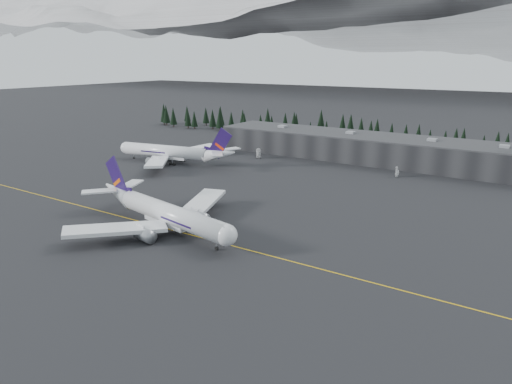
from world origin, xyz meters
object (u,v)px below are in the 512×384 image
Objects in this scene: jet_parked at (175,152)px; gse_vehicle_b at (397,175)px; terminal at (369,148)px; gse_vehicle_a at (259,157)px; jet_main at (162,211)px.

jet_parked is 13.69× the size of gse_vehicle_b.
gse_vehicle_b is (22.49, -26.67, -5.50)m from terminal.
terminal is at bearing 22.21° from gse_vehicle_a.
jet_parked is 104.74m from gse_vehicle_b.
jet_main is (-19.48, -127.25, -1.01)m from terminal.
gse_vehicle_a is at bearing -112.98° from gse_vehicle_b.
jet_main is at bearing -98.70° from terminal.
jet_main is 0.99× the size of jet_parked.
jet_parked is 12.41× the size of gse_vehicle_a.
jet_main is 13.49× the size of gse_vehicle_b.
gse_vehicle_a is (28.43, 31.89, -4.65)m from jet_parked.
terminal is at bearing 91.73° from jet_main.
gse_vehicle_a is 1.10× the size of gse_vehicle_b.
jet_parked is at bearing -95.22° from gse_vehicle_b.
gse_vehicle_b is at bearing 77.79° from jet_main.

